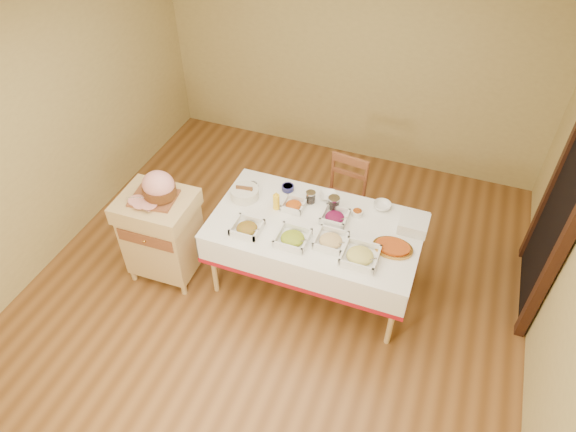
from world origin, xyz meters
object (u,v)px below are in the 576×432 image
(preserve_jar_right, at_px, (334,204))
(butcher_cart, at_px, (162,232))
(dining_table, at_px, (315,238))
(brass_platter, at_px, (393,248))
(ham_on_board, at_px, (158,188))
(mustard_bottle, at_px, (276,201))
(bread_basket, at_px, (245,193))
(preserve_jar_left, at_px, (311,198))
(plate_stack, at_px, (414,224))
(dining_chair, at_px, (342,200))

(preserve_jar_right, bearing_deg, butcher_cart, -157.52)
(dining_table, distance_m, brass_platter, 0.71)
(butcher_cart, height_order, preserve_jar_right, butcher_cart)
(preserve_jar_right, height_order, brass_platter, preserve_jar_right)
(ham_on_board, bearing_deg, mustard_bottle, 23.31)
(bread_basket, distance_m, brass_platter, 1.42)
(preserve_jar_left, bearing_deg, plate_stack, -1.03)
(butcher_cart, distance_m, mustard_bottle, 1.11)
(mustard_bottle, bearing_deg, dining_table, -10.85)
(preserve_jar_right, height_order, mustard_bottle, mustard_bottle)
(preserve_jar_left, bearing_deg, preserve_jar_right, -5.60)
(plate_stack, height_order, brass_platter, plate_stack)
(ham_on_board, bearing_deg, plate_stack, 15.12)
(preserve_jar_left, distance_m, brass_platter, 0.89)
(dining_table, relative_size, bread_basket, 7.07)
(dining_chair, height_order, preserve_jar_right, dining_chair)
(ham_on_board, bearing_deg, butcher_cart, -141.88)
(dining_table, distance_m, dining_chair, 0.73)
(dining_table, height_order, bread_basket, bread_basket)
(dining_chair, bearing_deg, preserve_jar_right, -85.38)
(preserve_jar_left, height_order, brass_platter, preserve_jar_left)
(preserve_jar_left, bearing_deg, butcher_cart, -153.10)
(mustard_bottle, relative_size, plate_stack, 0.77)
(butcher_cart, xyz_separation_m, dining_chair, (1.41, 1.08, -0.05))
(dining_table, xyz_separation_m, brass_platter, (0.69, -0.06, 0.18))
(ham_on_board, relative_size, preserve_jar_left, 3.57)
(dining_table, relative_size, ham_on_board, 4.52)
(mustard_bottle, height_order, bread_basket, mustard_bottle)
(preserve_jar_right, bearing_deg, dining_chair, 94.62)
(brass_platter, bearing_deg, preserve_jar_left, 158.53)
(dining_table, relative_size, preserve_jar_right, 13.54)
(ham_on_board, xyz_separation_m, preserve_jar_left, (1.19, 0.59, -0.22))
(ham_on_board, relative_size, preserve_jar_right, 3.00)
(dining_chair, bearing_deg, brass_platter, -50.63)
(dining_chair, xyz_separation_m, preserve_jar_left, (-0.19, -0.46, 0.34))
(dining_chair, bearing_deg, plate_stack, -32.14)
(brass_platter, bearing_deg, plate_stack, 70.09)
(butcher_cart, height_order, ham_on_board, ham_on_board)
(preserve_jar_right, relative_size, bread_basket, 0.52)
(dining_table, bearing_deg, plate_stack, 17.39)
(dining_chair, xyz_separation_m, preserve_jar_right, (0.04, -0.48, 0.35))
(bread_basket, bearing_deg, ham_on_board, -143.74)
(dining_chair, relative_size, preserve_jar_right, 6.80)
(butcher_cart, bearing_deg, dining_table, 14.60)
(dining_chair, height_order, ham_on_board, ham_on_board)
(ham_on_board, height_order, preserve_jar_left, ham_on_board)
(plate_stack, distance_m, brass_platter, 0.33)
(ham_on_board, height_order, brass_platter, ham_on_board)
(preserve_jar_left, height_order, mustard_bottle, mustard_bottle)
(ham_on_board, bearing_deg, preserve_jar_right, 21.95)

